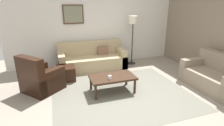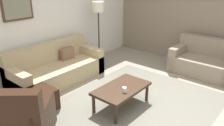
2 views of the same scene
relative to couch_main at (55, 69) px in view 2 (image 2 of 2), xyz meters
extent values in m
plane|color=gray|center=(0.27, -2.09, -0.30)|extent=(8.00, 8.00, 0.00)
cube|color=silver|center=(0.27, 0.51, 1.10)|extent=(6.00, 0.12, 2.80)
cube|color=gray|center=(3.27, -2.09, 1.10)|extent=(0.12, 5.20, 2.80)
cube|color=slate|center=(0.27, -2.09, -0.29)|extent=(3.25, 2.69, 0.01)
cube|color=tan|center=(0.00, -0.10, -0.09)|extent=(2.21, 0.93, 0.42)
cube|color=tan|center=(0.00, 0.24, 0.14)|extent=(2.21, 0.24, 0.88)
cube|color=tan|center=(-1.01, -0.10, 0.01)|extent=(0.20, 0.93, 0.62)
cube|color=tan|center=(1.00, -0.10, 0.01)|extent=(0.20, 0.93, 0.62)
cube|color=brown|center=(0.40, 0.02, 0.26)|extent=(0.36, 0.12, 0.28)
cube|color=gray|center=(2.62, -2.55, -0.09)|extent=(0.90, 1.54, 0.42)
cube|color=gray|center=(2.95, -2.55, 0.14)|extent=(0.24, 1.54, 0.88)
cube|color=gray|center=(2.62, -1.88, 0.01)|extent=(0.90, 0.20, 0.62)
cube|color=black|center=(-1.54, -1.27, -0.08)|extent=(1.13, 1.13, 0.44)
cube|color=black|center=(-1.77, -1.47, 0.18)|extent=(0.68, 0.74, 0.95)
cube|color=black|center=(-1.33, -1.51, 0.00)|extent=(0.71, 0.64, 0.60)
cube|color=black|center=(-1.75, -1.03, 0.00)|extent=(0.71, 0.64, 0.60)
cube|color=black|center=(-0.97, -0.78, -0.10)|extent=(0.56, 0.56, 0.40)
cylinder|color=#382316|center=(-0.39, -2.16, -0.12)|extent=(0.06, 0.06, 0.36)
cylinder|color=#382316|center=(0.59, -2.16, -0.12)|extent=(0.06, 0.06, 0.36)
cylinder|color=#382316|center=(-0.39, -1.64, -0.12)|extent=(0.06, 0.06, 0.36)
cylinder|color=#382316|center=(0.59, -1.64, -0.12)|extent=(0.06, 0.06, 0.36)
cube|color=#382316|center=(0.10, -1.90, 0.09)|extent=(1.10, 0.64, 0.05)
cylinder|color=white|center=(-0.02, -2.05, 0.16)|extent=(0.08, 0.08, 0.09)
cylinder|color=black|center=(1.48, -0.04, -0.28)|extent=(0.28, 0.28, 0.03)
cylinder|color=#262626|center=(1.48, -0.04, 0.43)|extent=(0.04, 0.04, 1.45)
cylinder|color=beige|center=(1.48, -0.04, 1.28)|extent=(0.32, 0.32, 0.26)
cube|color=#472D1C|center=(-0.48, 0.43, 1.47)|extent=(0.67, 0.04, 0.61)
cube|color=gray|center=(-0.48, 0.41, 1.47)|extent=(0.59, 0.01, 0.53)
camera|label=1|loc=(-1.18, -5.66, 1.79)|focal=28.17mm
camera|label=2|loc=(-2.89, -4.16, 2.09)|focal=36.23mm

